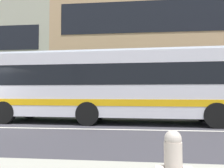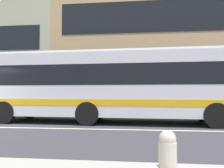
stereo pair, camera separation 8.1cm
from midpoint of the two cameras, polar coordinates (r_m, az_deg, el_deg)
name	(u,v)px [view 1 (the left image)]	position (r m, az deg, el deg)	size (l,w,h in m)	color
hedge_row_far	(46,106)	(15.15, -16.24, -5.31)	(18.83, 1.10, 1.07)	#366F2B
apartment_block_right	(196,40)	(23.99, 19.99, 10.11)	(25.92, 8.80, 12.88)	tan
transit_bus	(108,84)	(10.81, -1.27, -0.01)	(11.06, 2.95, 3.25)	silver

